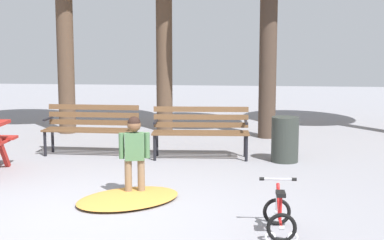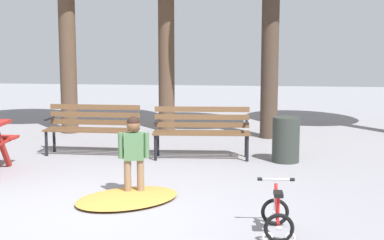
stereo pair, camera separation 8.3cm
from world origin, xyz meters
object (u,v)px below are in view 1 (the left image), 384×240
child_standing (134,150)px  park_bench_far_left (92,125)px  kids_bicycle (279,215)px  trash_bin (285,139)px  park_bench_left (201,128)px

child_standing → park_bench_far_left: bearing=116.9°
park_bench_far_left → kids_bicycle: 4.82m
child_standing → trash_bin: (2.01, 2.25, -0.23)m
trash_bin → kids_bicycle: bearing=-94.1°
park_bench_left → trash_bin: size_ratio=2.22×
park_bench_far_left → kids_bicycle: park_bench_far_left is taller
child_standing → kids_bicycle: 2.19m
park_bench_far_left → trash_bin: size_ratio=2.19×
child_standing → kids_bicycle: (1.76, -1.24, -0.40)m
park_bench_far_left → park_bench_left: size_ratio=0.99×
trash_bin → park_bench_far_left: bearing=175.7°
park_bench_far_left → trash_bin: (3.28, -0.24, -0.14)m
park_bench_left → child_standing: (-0.63, -2.41, 0.09)m
park_bench_far_left → trash_bin: bearing=-4.3°
park_bench_far_left → trash_bin: 3.29m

